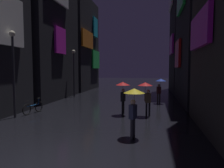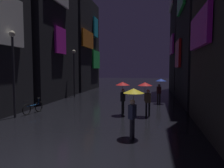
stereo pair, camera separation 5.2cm
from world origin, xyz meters
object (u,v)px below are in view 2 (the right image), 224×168
at_px(pedestrian_near_crossing_red, 146,90).
at_px(streetlamp_left_near, 13,63).
at_px(pedestrian_foreground_right_yellow, 133,99).
at_px(pedestrian_far_right_blue, 160,84).
at_px(bicycle_parked_at_storefront, 33,107).
at_px(streetlamp_left_far, 74,67).
at_px(pedestrian_foreground_left_red, 123,89).

bearing_deg(pedestrian_near_crossing_red, streetlamp_left_near, -165.69).
bearing_deg(pedestrian_foreground_right_yellow, pedestrian_near_crossing_red, 84.68).
distance_m(pedestrian_far_right_blue, bicycle_parked_at_storefront, 10.21).
xyz_separation_m(pedestrian_near_crossing_red, streetlamp_left_far, (-7.78, 7.32, 1.47)).
distance_m(pedestrian_near_crossing_red, streetlamp_left_near, 8.19).
xyz_separation_m(streetlamp_left_far, streetlamp_left_near, (-0.00, -9.30, 0.14)).
distance_m(pedestrian_foreground_left_red, bicycle_parked_at_storefront, 6.10).
bearing_deg(pedestrian_far_right_blue, pedestrian_foreground_right_yellow, -98.79).
distance_m(pedestrian_far_right_blue, streetlamp_left_near, 11.31).
relative_size(pedestrian_foreground_left_red, pedestrian_foreground_right_yellow, 1.00).
bearing_deg(pedestrian_foreground_left_red, pedestrian_far_right_blue, 62.61).
distance_m(pedestrian_foreground_right_yellow, streetlamp_left_near, 7.86).
relative_size(pedestrian_far_right_blue, pedestrian_near_crossing_red, 1.00).
bearing_deg(streetlamp_left_near, pedestrian_near_crossing_red, 14.31).
distance_m(pedestrian_foreground_left_red, streetlamp_left_near, 6.84).
relative_size(pedestrian_foreground_left_red, streetlamp_left_near, 0.41).
xyz_separation_m(bicycle_parked_at_storefront, streetlamp_left_near, (-0.40, -1.26, 2.89)).
xyz_separation_m(pedestrian_near_crossing_red, pedestrian_foreground_right_yellow, (-0.38, -4.08, 0.00)).
xyz_separation_m(pedestrian_foreground_right_yellow, streetlamp_left_far, (-7.40, 11.40, 1.47)).
bearing_deg(pedestrian_foreground_right_yellow, pedestrian_far_right_blue, 81.21).
relative_size(pedestrian_foreground_right_yellow, streetlamp_left_near, 0.41).
height_order(pedestrian_near_crossing_red, bicycle_parked_at_storefront, pedestrian_near_crossing_red).
distance_m(pedestrian_foreground_right_yellow, streetlamp_left_far, 13.67).
xyz_separation_m(pedestrian_far_right_blue, pedestrian_foreground_right_yellow, (-1.39, -9.02, 0.00)).
bearing_deg(pedestrian_far_right_blue, pedestrian_near_crossing_red, -101.62).
bearing_deg(bicycle_parked_at_storefront, pedestrian_foreground_left_red, 8.15).
relative_size(pedestrian_foreground_left_red, pedestrian_near_crossing_red, 1.00).
bearing_deg(streetlamp_left_far, pedestrian_foreground_left_red, -48.78).
bearing_deg(streetlamp_left_far, pedestrian_far_right_blue, -15.15).
bearing_deg(pedestrian_foreground_right_yellow, pedestrian_foreground_left_red, 104.65).
xyz_separation_m(pedestrian_far_right_blue, streetlamp_left_far, (-8.80, 2.38, 1.47)).
bearing_deg(streetlamp_left_near, pedestrian_far_right_blue, 38.19).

